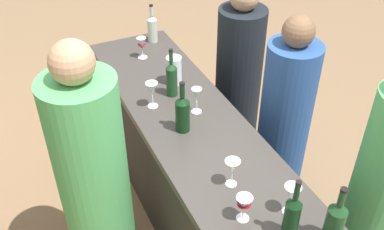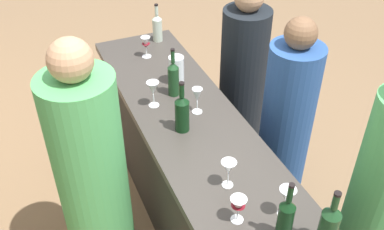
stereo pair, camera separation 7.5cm
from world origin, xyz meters
name	(u,v)px [view 1 (the left image)]	position (x,y,z in m)	size (l,w,h in m)	color
ground_plane	(192,225)	(0.00, 0.00, 0.00)	(12.00, 12.00, 0.00)	#846647
bar_counter	(192,178)	(0.00, 0.00, 0.47)	(2.35, 0.59, 0.92)	#2A2723
wine_bottle_leftmost_olive_green	(335,222)	(-1.01, -0.19, 1.04)	(0.08, 0.08, 0.32)	#193D1E
wine_bottle_second_left_dark_green	(292,216)	(-0.91, -0.04, 1.05)	(0.07, 0.07, 0.33)	black
wine_bottle_center_dark_green	(183,113)	(-0.04, 0.08, 1.04)	(0.08, 0.08, 0.32)	black
wine_bottle_second_right_olive_green	(172,78)	(0.31, -0.01, 1.04)	(0.07, 0.07, 0.32)	#193D1E
wine_bottle_rightmost_clear_pale	(152,28)	(1.03, -0.16, 1.03)	(0.07, 0.07, 0.29)	#B7C6B2
wine_glass_near_left	(292,194)	(-0.80, -0.12, 1.04)	(0.08, 0.08, 0.16)	white
wine_glass_near_center	(197,96)	(0.08, -0.07, 1.04)	(0.06, 0.06, 0.17)	white
wine_glass_near_right	(142,44)	(0.83, 0.00, 1.03)	(0.07, 0.07, 0.16)	white
wine_glass_far_left	(232,167)	(-0.53, 0.04, 1.04)	(0.08, 0.08, 0.15)	white
wine_glass_far_center	(244,204)	(-0.75, 0.10, 1.02)	(0.08, 0.08, 0.14)	white
wine_glass_far_right	(152,90)	(0.24, 0.15, 1.04)	(0.08, 0.08, 0.17)	white
water_pitcher	(174,70)	(0.43, -0.07, 1.02)	(0.10, 0.10, 0.19)	silver
person_left_guest	(238,81)	(0.61, -0.68, 0.66)	(0.42, 0.42, 1.45)	black
person_center_guest	(283,127)	(-0.03, -0.65, 0.68)	(0.35, 0.35, 1.47)	#284C8C
person_right_guest	(378,197)	(-0.81, -0.71, 0.75)	(0.39, 0.39, 1.61)	#4CA559
person_server_behind	(94,184)	(-0.07, 0.62, 0.74)	(0.41, 0.41, 1.62)	#4CA559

